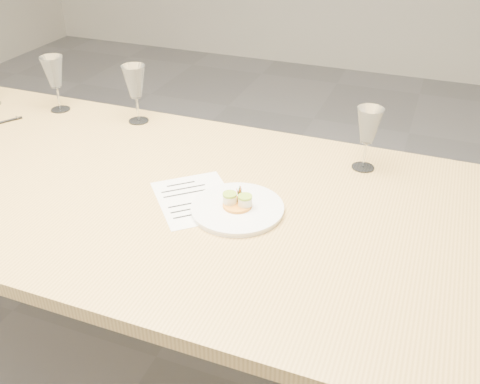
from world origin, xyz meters
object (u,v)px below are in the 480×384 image
at_px(wine_glass_1, 54,73).
at_px(wine_glass_2, 135,83).
at_px(dining_table, 138,203).
at_px(ballpoint_pen, 5,121).
at_px(dinner_plate, 237,208).
at_px(recipe_sheet, 195,199).
at_px(wine_glass_3, 368,127).

height_order(wine_glass_1, wine_glass_2, wine_glass_2).
distance_m(dining_table, ballpoint_pen, 0.71).
relative_size(dinner_plate, recipe_sheet, 0.76).
height_order(dinner_plate, wine_glass_2, wine_glass_2).
xyz_separation_m(ballpoint_pen, wine_glass_3, (1.29, 0.13, 0.14)).
height_order(ballpoint_pen, wine_glass_2, wine_glass_2).
bearing_deg(wine_glass_2, dinner_plate, -37.31).
distance_m(recipe_sheet, wine_glass_3, 0.56).
xyz_separation_m(dinner_plate, wine_glass_1, (-0.90, 0.41, 0.14)).
relative_size(dinner_plate, wine_glass_3, 1.28).
distance_m(wine_glass_1, wine_glass_2, 0.34).
xyz_separation_m(dining_table, wine_glass_2, (-0.22, 0.40, 0.22)).
bearing_deg(wine_glass_2, ballpoint_pen, -157.41).
bearing_deg(dinner_plate, wine_glass_1, 155.39).
bearing_deg(recipe_sheet, dining_table, 134.87).
height_order(ballpoint_pen, wine_glass_3, wine_glass_3).
bearing_deg(wine_glass_1, ballpoint_pen, -123.80).
height_order(wine_glass_1, wine_glass_3, wine_glass_1).
distance_m(dining_table, dinner_plate, 0.35).
height_order(dinner_plate, recipe_sheet, dinner_plate).
relative_size(dining_table, wine_glass_3, 12.00).
bearing_deg(recipe_sheet, ballpoint_pen, 124.49).
relative_size(wine_glass_2, wine_glass_3, 1.06).
xyz_separation_m(dining_table, wine_glass_3, (0.62, 0.34, 0.21)).
distance_m(ballpoint_pen, wine_glass_2, 0.51).
relative_size(recipe_sheet, wine_glass_1, 1.59).
height_order(recipe_sheet, wine_glass_3, wine_glass_3).
bearing_deg(recipe_sheet, wine_glass_3, -0.29).
bearing_deg(ballpoint_pen, dining_table, -76.80).
height_order(recipe_sheet, wine_glass_1, wine_glass_1).
bearing_deg(dinner_plate, wine_glass_3, 53.12).
xyz_separation_m(dining_table, recipe_sheet, (0.20, -0.01, 0.07)).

